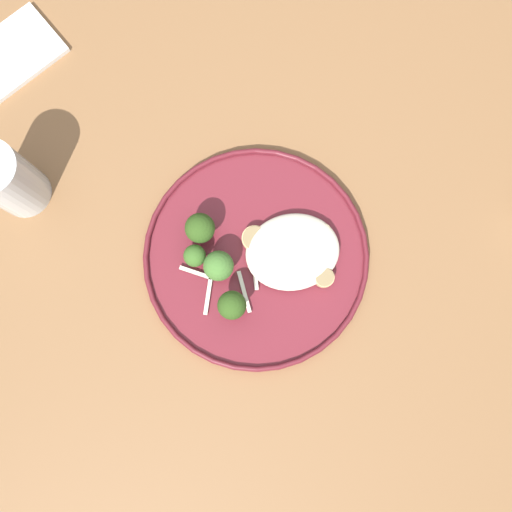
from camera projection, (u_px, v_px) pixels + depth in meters
ground at (250, 298)px, 1.48m from camera, size 6.00×6.00×0.00m
wooden_dining_table at (245, 260)px, 0.83m from camera, size 1.40×1.00×0.74m
dinner_plate at (256, 257)px, 0.74m from camera, size 0.29×0.29×0.02m
noodle_bed at (293, 252)px, 0.73m from camera, size 0.12×0.10×0.02m
seared_scallop_on_noodles at (255, 239)px, 0.73m from camera, size 0.03×0.03×0.01m
seared_scallop_left_edge at (300, 254)px, 0.73m from camera, size 0.03×0.03×0.02m
seared_scallop_tilted_round at (322, 232)px, 0.74m from camera, size 0.02×0.02×0.01m
seared_scallop_half_hidden at (324, 278)px, 0.73m from camera, size 0.03×0.03×0.01m
broccoli_floret_rear_charred at (232, 305)px, 0.69m from camera, size 0.04×0.04×0.06m
broccoli_floret_beside_noodles at (200, 228)px, 0.71m from camera, size 0.04×0.04×0.05m
broccoli_floret_tall_stalk at (219, 266)px, 0.71m from camera, size 0.04×0.04×0.05m
broccoli_floret_split_head at (194, 253)px, 0.72m from camera, size 0.03×0.03×0.04m
onion_sliver_long_sliver at (255, 272)px, 0.73m from camera, size 0.01×0.05×0.00m
onion_sliver_short_strip at (208, 295)px, 0.73m from camera, size 0.02×0.05×0.00m
onion_sliver_curled_piece at (196, 273)px, 0.73m from camera, size 0.04×0.03×0.00m
onion_sliver_pale_crescent at (244, 292)px, 0.73m from camera, size 0.01×0.05×0.00m
water_glass at (10, 182)px, 0.72m from camera, size 0.07×0.07×0.11m
folded_napkin at (6, 59)px, 0.79m from camera, size 0.17×0.15×0.01m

